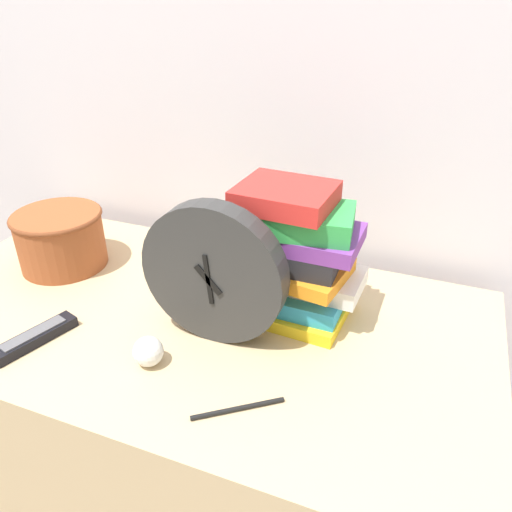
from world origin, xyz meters
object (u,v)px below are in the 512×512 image
object	(u,v)px
crumpled_paper_ball	(148,351)
book_stack	(292,255)
pen	(238,409)
desk_clock	(213,274)
tv_remote	(34,338)
basket	(60,237)

from	to	relation	value
crumpled_paper_ball	book_stack	bearing A→B (deg)	52.53
pen	crumpled_paper_ball	bearing A→B (deg)	166.72
desk_clock	pen	world-z (taller)	desk_clock
tv_remote	crumpled_paper_ball	distance (m)	0.24
crumpled_paper_ball	pen	size ratio (longest dim) A/B	0.43
tv_remote	crumpled_paper_ball	bearing A→B (deg)	6.77
desk_clock	crumpled_paper_ball	world-z (taller)	desk_clock
desk_clock	pen	bearing A→B (deg)	-54.71
basket	book_stack	bearing A→B (deg)	1.01
tv_remote	crumpled_paper_ball	xyz separation A→B (m)	(0.23, 0.03, 0.02)
tv_remote	pen	world-z (taller)	tv_remote
desk_clock	book_stack	distance (m)	0.17
tv_remote	pen	distance (m)	0.43
book_stack	crumpled_paper_ball	world-z (taller)	book_stack
book_stack	desk_clock	bearing A→B (deg)	-131.16
desk_clock	basket	bearing A→B (deg)	165.80
book_stack	basket	xyz separation A→B (m)	(-0.57, -0.01, -0.06)
basket	desk_clock	bearing A→B (deg)	-14.20
book_stack	pen	size ratio (longest dim) A/B	2.17
desk_clock	basket	world-z (taller)	desk_clock
basket	tv_remote	size ratio (longest dim) A/B	1.23
desk_clock	crumpled_paper_ball	size ratio (longest dim) A/B	5.03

